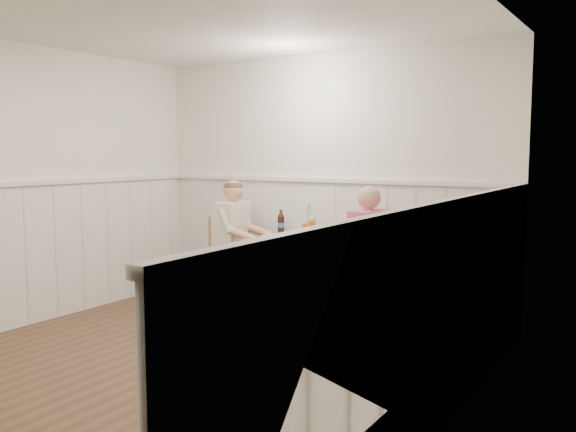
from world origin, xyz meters
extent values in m
plane|color=#482C1D|center=(0.00, 0.00, 0.00)|extent=(4.50, 4.50, 0.00)
cube|color=white|center=(0.00, 2.25, 1.30)|extent=(4.00, 0.04, 2.60)
cube|color=white|center=(-2.00, 0.00, 1.30)|extent=(0.04, 4.50, 2.60)
cube|color=white|center=(2.00, 0.00, 1.30)|extent=(0.04, 4.50, 2.60)
cube|color=white|center=(0.00, 0.00, 2.59)|extent=(4.00, 4.50, 0.02)
cube|color=silver|center=(0.00, 2.23, 0.65)|extent=(3.98, 0.03, 1.30)
cube|color=silver|center=(-1.99, 0.00, 0.65)|extent=(0.03, 4.48, 1.30)
cube|color=silver|center=(1.99, 0.00, 0.65)|extent=(0.03, 4.48, 1.30)
cube|color=silver|center=(0.00, 2.22, 1.32)|extent=(3.98, 0.06, 0.04)
cube|color=silver|center=(-1.97, 0.00, 1.32)|extent=(0.06, 4.48, 0.04)
cube|color=silver|center=(1.97, 0.00, 1.32)|extent=(0.06, 4.48, 0.04)
cube|color=brown|center=(-0.04, 1.84, 0.73)|extent=(1.00, 0.70, 0.04)
cylinder|color=#3F3833|center=(-0.49, 1.54, 0.35)|extent=(0.05, 0.05, 0.71)
cylinder|color=#3F3833|center=(-0.49, 2.14, 0.35)|extent=(0.05, 0.05, 0.71)
cylinder|color=#3F3833|center=(0.40, 1.54, 0.35)|extent=(0.05, 0.05, 0.71)
cylinder|color=#3F3833|center=(0.40, 2.14, 0.35)|extent=(0.05, 0.05, 0.71)
cube|color=tan|center=(0.73, 1.82, 0.42)|extent=(0.55, 0.55, 0.04)
cube|color=#5B6DA0|center=(0.73, 1.82, 0.46)|extent=(0.49, 0.49, 0.03)
cube|color=tan|center=(0.90, 1.74, 0.66)|extent=(0.20, 0.39, 0.43)
cylinder|color=tan|center=(0.82, 1.59, 0.20)|extent=(0.04, 0.04, 0.40)
cylinder|color=tan|center=(0.50, 1.73, 0.20)|extent=(0.04, 0.04, 0.40)
cylinder|color=tan|center=(0.96, 1.91, 0.20)|extent=(0.04, 0.04, 0.40)
cylinder|color=tan|center=(0.64, 2.05, 0.20)|extent=(0.04, 0.04, 0.40)
cube|color=tan|center=(-0.78, 1.83, 0.45)|extent=(0.46, 0.46, 0.04)
cube|color=#5B6DA0|center=(-0.78, 1.83, 0.49)|extent=(0.42, 0.42, 0.03)
cube|color=tan|center=(-0.98, 1.83, 0.71)|extent=(0.05, 0.44, 0.46)
cylinder|color=tan|center=(-0.96, 2.02, 0.22)|extent=(0.04, 0.04, 0.43)
cylinder|color=tan|center=(-0.58, 2.01, 0.22)|extent=(0.04, 0.04, 0.43)
cylinder|color=tan|center=(-0.98, 1.64, 0.22)|extent=(0.04, 0.04, 0.43)
cylinder|color=tan|center=(-0.60, 1.63, 0.22)|extent=(0.04, 0.04, 0.43)
cube|color=#3F3F47|center=(0.73, 1.81, 0.22)|extent=(0.49, 0.46, 0.43)
cube|color=#3F3F47|center=(0.54, 1.85, 0.49)|extent=(0.46, 0.42, 0.13)
cube|color=#E44F8B|center=(0.73, 1.81, 0.82)|extent=(0.31, 0.46, 0.53)
sphere|color=tan|center=(0.73, 1.81, 1.20)|extent=(0.21, 0.21, 0.21)
sphere|color=#A5A5A0|center=(0.73, 1.81, 1.23)|extent=(0.20, 0.20, 0.20)
cube|color=black|center=(0.39, 1.87, 0.82)|extent=(0.03, 0.07, 0.13)
cube|color=#3F3F47|center=(-0.81, 1.78, 0.22)|extent=(0.48, 0.45, 0.44)
cube|color=#3F3F47|center=(-0.62, 1.81, 0.50)|extent=(0.46, 0.41, 0.13)
cube|color=#F0E1CD|center=(-0.81, 1.78, 0.82)|extent=(0.29, 0.46, 0.54)
sphere|color=tan|center=(-0.81, 1.78, 1.21)|extent=(0.21, 0.21, 0.21)
sphere|color=#4C3828|center=(-0.81, 1.78, 1.24)|extent=(0.21, 0.21, 0.21)
cylinder|color=white|center=(0.19, 1.79, 0.76)|extent=(0.27, 0.27, 0.02)
ellipsoid|color=#3F722D|center=(0.14, 1.76, 0.79)|extent=(0.13, 0.11, 0.05)
sphere|color=tan|center=(0.25, 1.80, 0.79)|extent=(0.04, 0.04, 0.04)
cube|color=#83554E|center=(0.21, 1.85, 0.77)|extent=(0.08, 0.05, 0.01)
cylinder|color=white|center=(0.26, 1.85, 0.78)|extent=(0.06, 0.06, 0.03)
cylinder|color=white|center=(-0.21, 1.78, 0.76)|extent=(0.29, 0.29, 0.02)
ellipsoid|color=#3F722D|center=(-0.26, 1.75, 0.80)|extent=(0.14, 0.12, 0.05)
sphere|color=tan|center=(-0.15, 1.79, 0.79)|extent=(0.04, 0.04, 0.04)
cylinder|color=silver|center=(-0.04, 2.10, 0.75)|extent=(0.07, 0.07, 0.01)
cylinder|color=silver|center=(-0.04, 2.10, 0.80)|extent=(0.01, 0.01, 0.09)
cone|color=orange|center=(-0.04, 2.10, 0.88)|extent=(0.08, 0.08, 0.08)
cylinder|color=silver|center=(-0.04, 2.10, 0.93)|extent=(0.08, 0.08, 0.03)
cylinder|color=silver|center=(-0.06, 1.98, 0.75)|extent=(0.06, 0.06, 0.01)
cylinder|color=silver|center=(-0.06, 1.98, 0.79)|extent=(0.01, 0.01, 0.08)
cone|color=orange|center=(-0.06, 1.98, 0.86)|extent=(0.07, 0.07, 0.07)
cylinder|color=silver|center=(-0.06, 1.98, 0.91)|extent=(0.07, 0.07, 0.03)
cylinder|color=black|center=(-0.40, 2.06, 0.84)|extent=(0.07, 0.07, 0.19)
cone|color=black|center=(-0.40, 2.06, 0.96)|extent=(0.07, 0.07, 0.04)
cylinder|color=black|center=(-0.40, 2.06, 0.99)|extent=(0.03, 0.03, 0.03)
cylinder|color=#2A65B2|center=(-0.40, 2.06, 0.85)|extent=(0.07, 0.07, 0.05)
cylinder|color=white|center=(0.09, 1.59, 0.77)|extent=(0.17, 0.05, 0.04)
cylinder|color=silver|center=(-0.12, 2.13, 0.79)|extent=(0.04, 0.04, 0.07)
cylinder|color=tan|center=(-0.12, 2.13, 0.92)|extent=(0.02, 0.02, 0.24)
cone|color=tan|center=(-0.12, 2.13, 1.06)|extent=(0.03, 0.03, 0.08)
cube|color=#5B6DA0|center=(-0.37, 2.00, 0.75)|extent=(0.40, 0.36, 0.01)
camera|label=1|loc=(3.04, -3.25, 1.61)|focal=38.00mm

